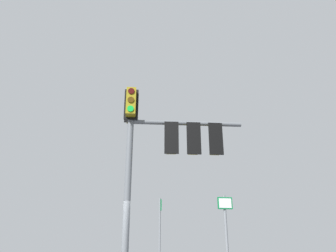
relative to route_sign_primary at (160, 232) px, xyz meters
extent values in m
cylinder|color=slate|center=(-1.34, -3.02, 1.11)|extent=(0.20, 0.20, 5.75)
cylinder|color=slate|center=(0.43, -3.15, 3.21)|extent=(3.56, 0.40, 0.14)
cube|color=olive|center=(-1.32, -2.72, 3.76)|extent=(0.32, 0.32, 0.90)
cube|color=black|center=(-1.33, -2.89, 3.76)|extent=(0.44, 0.07, 1.04)
cylinder|color=#360503|center=(-1.31, -2.55, 4.06)|extent=(0.20, 0.04, 0.20)
cylinder|color=#3C2703|center=(-1.31, -2.55, 3.76)|extent=(0.20, 0.04, 0.20)
cylinder|color=green|center=(-1.31, -2.55, 3.46)|extent=(0.20, 0.04, 0.20)
cube|color=olive|center=(-1.37, -3.32, 3.76)|extent=(0.32, 0.32, 0.90)
cube|color=black|center=(-1.35, -3.15, 3.76)|extent=(0.44, 0.07, 1.04)
cylinder|color=#360503|center=(-1.38, -3.48, 4.06)|extent=(0.20, 0.04, 0.20)
cylinder|color=#3C2703|center=(-1.38, -3.48, 3.76)|extent=(0.20, 0.04, 0.20)
cylinder|color=green|center=(-1.38, -3.48, 3.46)|extent=(0.20, 0.04, 0.20)
cube|color=olive|center=(-0.06, -3.11, 2.66)|extent=(0.33, 0.33, 0.90)
cube|color=black|center=(-0.08, -3.28, 2.66)|extent=(0.44, 0.09, 1.04)
cylinder|color=#360503|center=(-0.04, -2.95, 2.96)|extent=(0.20, 0.05, 0.20)
cylinder|color=#3C2703|center=(-0.04, -2.95, 2.66)|extent=(0.20, 0.05, 0.20)
cylinder|color=green|center=(-0.04, -2.95, 2.36)|extent=(0.20, 0.05, 0.20)
cube|color=olive|center=(0.63, -3.16, 2.66)|extent=(0.32, 0.32, 0.90)
cube|color=black|center=(0.62, -3.33, 2.66)|extent=(0.44, 0.07, 1.04)
cylinder|color=#360503|center=(0.64, -3.00, 2.96)|extent=(0.20, 0.05, 0.20)
cylinder|color=#3C2703|center=(0.64, -3.00, 2.66)|extent=(0.20, 0.05, 0.20)
cylinder|color=green|center=(0.64, -3.00, 2.36)|extent=(0.20, 0.05, 0.20)
cube|color=olive|center=(1.32, -3.21, 2.66)|extent=(0.32, 0.32, 0.90)
cube|color=black|center=(1.31, -3.38, 2.66)|extent=(0.44, 0.06, 1.04)
cylinder|color=#360503|center=(1.33, -3.05, 2.96)|extent=(0.20, 0.04, 0.20)
cylinder|color=#3C2703|center=(1.33, -3.05, 2.66)|extent=(0.20, 0.04, 0.20)
cylinder|color=green|center=(1.33, -3.05, 2.36)|extent=(0.20, 0.04, 0.20)
cylinder|color=slate|center=(-0.01, 0.00, -0.26)|extent=(0.07, 0.07, 3.01)
cube|color=#0C7238|center=(0.03, 0.00, 0.98)|extent=(0.05, 0.25, 0.42)
cube|color=white|center=(0.05, 0.00, 0.98)|extent=(0.02, 0.19, 0.36)
cylinder|color=slate|center=(1.13, -4.37, -0.50)|extent=(0.07, 0.07, 2.53)
cube|color=#0C7238|center=(1.13, -4.41, 0.56)|extent=(0.39, 0.04, 0.30)
cube|color=white|center=(1.13, -4.42, 0.56)|extent=(0.33, 0.02, 0.24)
camera|label=1|loc=(-1.55, -12.35, -0.41)|focal=33.56mm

